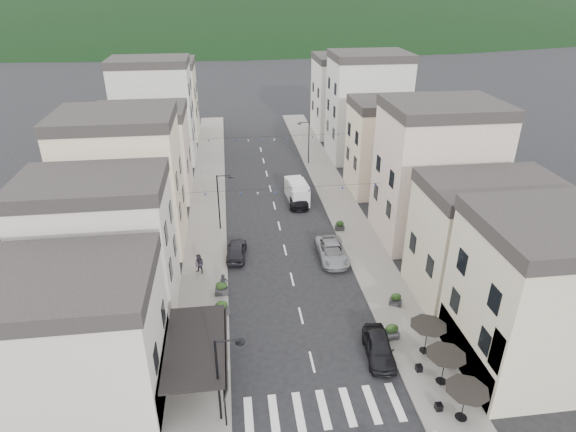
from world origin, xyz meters
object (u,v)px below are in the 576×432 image
object	(u,v)px
pedestrian_b	(199,264)
parked_car_b	(332,255)
parked_car_a	(379,347)
pedestrian_a	(224,284)
delivery_van	(297,191)
parked_car_d	(298,198)
parked_car_c	(332,251)
parked_car_e	(237,250)

from	to	relation	value
pedestrian_b	parked_car_b	bearing A→B (deg)	37.17
parked_car_a	pedestrian_a	bearing A→B (deg)	146.52
delivery_van	pedestrian_b	distance (m)	17.90
parked_car_b	delivery_van	bearing A→B (deg)	87.59
parked_car_a	pedestrian_a	size ratio (longest dim) A/B	2.45
parked_car_a	parked_car_b	size ratio (longest dim) A/B	1.12
parked_car_b	pedestrian_b	distance (m)	11.88
parked_car_d	pedestrian_a	size ratio (longest dim) A/B	2.86
parked_car_a	pedestrian_b	distance (m)	17.18
parked_car_d	pedestrian_a	bearing A→B (deg)	-111.56
parked_car_c	parked_car_d	xyz separation A→B (m)	(-1.30, 12.30, -0.00)
parked_car_d	pedestrian_b	world-z (taller)	pedestrian_b
parked_car_b	parked_car_e	size ratio (longest dim) A/B	0.93
delivery_van	pedestrian_a	size ratio (longest dim) A/B	2.81
delivery_van	pedestrian_b	world-z (taller)	delivery_van
parked_car_b	parked_car_d	distance (m)	12.84
parked_car_e	pedestrian_a	xyz separation A→B (m)	(-1.20, -5.83, 0.30)
parked_car_c	parked_car_e	distance (m)	8.80
parked_car_a	parked_car_d	distance (m)	25.27
parked_car_b	pedestrian_a	world-z (taller)	pedestrian_a
parked_car_b	pedestrian_b	size ratio (longest dim) A/B	2.18
parked_car_b	pedestrian_a	bearing A→B (deg)	-165.38
parked_car_a	parked_car_d	size ratio (longest dim) A/B	0.86
parked_car_a	parked_car_c	size ratio (longest dim) A/B	0.82
parked_car_b	pedestrian_a	size ratio (longest dim) A/B	2.20
parked_car_b	parked_car_d	world-z (taller)	parked_car_d
parked_car_c	parked_car_e	xyz separation A→B (m)	(-8.70, 1.37, -0.03)
parked_car_c	pedestrian_a	xyz separation A→B (m)	(-9.90, -4.46, 0.27)
pedestrian_a	pedestrian_b	distance (m)	3.95
parked_car_e	pedestrian_b	size ratio (longest dim) A/B	2.35
parked_car_a	parked_car_e	xyz separation A→B (m)	(-9.20, 14.28, -0.03)
parked_car_e	parked_car_d	bearing A→B (deg)	-118.13
parked_car_a	pedestrian_a	distance (m)	13.40
parked_car_e	pedestrian_a	size ratio (longest dim) A/B	2.37
delivery_van	parked_car_e	bearing A→B (deg)	-126.09
pedestrian_a	parked_car_c	bearing A→B (deg)	17.06
delivery_van	parked_car_d	bearing A→B (deg)	-92.91
parked_car_d	pedestrian_a	xyz separation A→B (m)	(-8.60, -16.75, 0.27)
parked_car_d	parked_car_b	bearing A→B (deg)	-79.05
parked_car_a	parked_car_c	distance (m)	12.92
parked_car_b	parked_car_e	xyz separation A→B (m)	(-8.59, 1.85, 0.08)
parked_car_e	parked_car_a	bearing A→B (deg)	128.77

